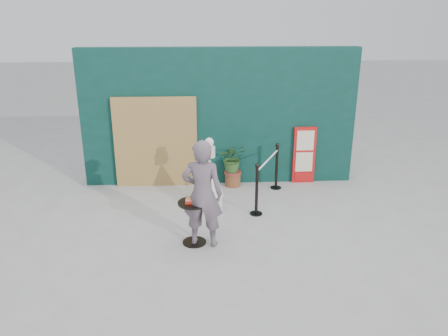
% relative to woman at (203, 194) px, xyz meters
% --- Properties ---
extents(ground, '(60.00, 60.00, 0.00)m').
position_rel_woman_xyz_m(ground, '(0.40, -0.22, -0.91)').
color(ground, '#ADAAA5').
rests_on(ground, ground).
extents(back_wall, '(6.00, 0.30, 3.00)m').
position_rel_woman_xyz_m(back_wall, '(0.40, 2.93, 0.59)').
color(back_wall, '#0B3327').
rests_on(back_wall, ground).
extents(bamboo_fence, '(1.80, 0.08, 2.00)m').
position_rel_woman_xyz_m(bamboo_fence, '(-1.00, 2.72, 0.09)').
color(bamboo_fence, tan).
rests_on(bamboo_fence, ground).
extents(woman, '(0.73, 0.55, 1.81)m').
position_rel_woman_xyz_m(woman, '(0.00, 0.00, 0.00)').
color(woman, '#675962').
rests_on(woman, ground).
extents(menu_board, '(0.50, 0.07, 1.30)m').
position_rel_woman_xyz_m(menu_board, '(2.30, 2.73, -0.26)').
color(menu_board, red).
rests_on(menu_board, ground).
extents(statue, '(0.56, 0.56, 1.43)m').
position_rel_woman_xyz_m(statue, '(0.14, 1.50, -0.32)').
color(statue, silver).
rests_on(statue, ground).
extents(cafe_table, '(0.52, 0.52, 0.75)m').
position_rel_woman_xyz_m(cafe_table, '(-0.15, 0.04, -0.41)').
color(cafe_table, black).
rests_on(cafe_table, ground).
extents(food_basket, '(0.26, 0.19, 0.11)m').
position_rel_woman_xyz_m(food_basket, '(-0.15, 0.05, -0.12)').
color(food_basket, red).
rests_on(food_basket, cafe_table).
extents(planter, '(0.57, 0.50, 0.97)m').
position_rel_woman_xyz_m(planter, '(0.68, 2.61, -0.34)').
color(planter, brown).
rests_on(planter, ground).
extents(stanchion_barrier, '(0.84, 1.54, 1.03)m').
position_rel_woman_xyz_m(stanchion_barrier, '(1.33, 1.75, -0.41)').
color(stanchion_barrier, black).
rests_on(stanchion_barrier, ground).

